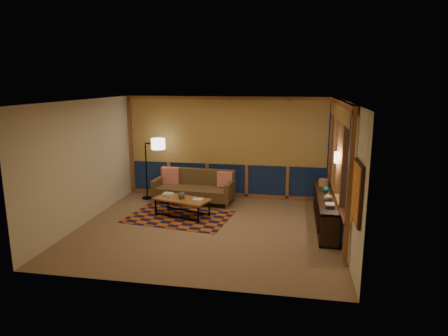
% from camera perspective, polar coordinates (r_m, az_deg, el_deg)
% --- Properties ---
extents(floor, '(5.50, 5.00, 0.01)m').
position_cam_1_polar(floor, '(8.65, -2.34, -8.60)').
color(floor, '#806752').
rests_on(floor, ground).
extents(ceiling, '(5.50, 5.00, 0.01)m').
position_cam_1_polar(ceiling, '(8.09, -2.50, 9.57)').
color(ceiling, beige).
rests_on(ceiling, walls).
extents(walls, '(5.51, 5.01, 2.70)m').
position_cam_1_polar(walls, '(8.26, -2.42, 0.17)').
color(walls, beige).
rests_on(walls, floor).
extents(window_wall_back, '(5.30, 0.16, 2.60)m').
position_cam_1_polar(window_wall_back, '(10.61, 0.41, 2.89)').
color(window_wall_back, '#B26F39').
rests_on(window_wall_back, walls).
extents(window_wall_right, '(0.16, 3.70, 2.60)m').
position_cam_1_polar(window_wall_right, '(8.71, 15.96, 0.34)').
color(window_wall_right, '#B26F39').
rests_on(window_wall_right, walls).
extents(wall_art, '(0.06, 0.74, 0.94)m').
position_cam_1_polar(wall_art, '(6.33, 18.43, -3.32)').
color(wall_art, red).
rests_on(wall_art, walls).
extents(wall_sconce, '(0.12, 0.18, 0.22)m').
position_cam_1_polar(wall_sconce, '(8.52, 15.74, 1.46)').
color(wall_sconce, '#F5E7CC').
rests_on(wall_sconce, walls).
extents(sofa, '(2.07, 0.95, 0.83)m').
position_cam_1_polar(sofa, '(10.31, -4.35, -2.75)').
color(sofa, brown).
rests_on(sofa, floor).
extents(pillow_left, '(0.46, 0.19, 0.44)m').
position_cam_1_polar(pillow_left, '(10.70, -7.61, -1.03)').
color(pillow_left, '#D50105').
rests_on(pillow_left, sofa).
extents(pillow_right, '(0.39, 0.14, 0.39)m').
position_cam_1_polar(pillow_right, '(10.22, 0.10, -1.72)').
color(pillow_right, '#D50105').
rests_on(pillow_right, sofa).
extents(area_rug, '(2.48, 1.82, 0.01)m').
position_cam_1_polar(area_rug, '(9.37, -6.45, -6.96)').
color(area_rug, '#B15018').
rests_on(area_rug, floor).
extents(coffee_table, '(1.39, 0.94, 0.43)m').
position_cam_1_polar(coffee_table, '(9.38, -5.97, -5.59)').
color(coffee_table, '#B26F39').
rests_on(coffee_table, floor).
extents(book_stack_a, '(0.27, 0.23, 0.07)m').
position_cam_1_polar(book_stack_a, '(9.56, -8.00, -3.75)').
color(book_stack_a, silver).
rests_on(book_stack_a, coffee_table).
extents(book_stack_b, '(0.25, 0.20, 0.05)m').
position_cam_1_polar(book_stack_b, '(9.09, -3.75, -4.57)').
color(book_stack_b, silver).
rests_on(book_stack_b, coffee_table).
extents(ceramic_pot, '(0.22, 0.22, 0.17)m').
position_cam_1_polar(ceramic_pot, '(9.28, -6.08, -3.88)').
color(ceramic_pot, black).
rests_on(ceramic_pot, coffee_table).
extents(floor_lamp, '(0.60, 0.44, 1.65)m').
position_cam_1_polar(floor_lamp, '(10.77, -11.05, -0.05)').
color(floor_lamp, black).
rests_on(floor_lamp, floor).
extents(bookshelf, '(0.40, 2.66, 0.67)m').
position_cam_1_polar(bookshelf, '(9.02, 14.33, -5.86)').
color(bookshelf, black).
rests_on(bookshelf, floor).
extents(basket, '(0.24, 0.24, 0.17)m').
position_cam_1_polar(basket, '(9.67, 14.01, -2.04)').
color(basket, '#9B764C').
rests_on(basket, bookshelf).
extents(teal_bowl, '(0.17, 0.17, 0.14)m').
position_cam_1_polar(teal_bowl, '(9.15, 14.35, -2.96)').
color(teal_bowl, '#146362').
rests_on(teal_bowl, bookshelf).
extents(vase, '(0.21, 0.21, 0.18)m').
position_cam_1_polar(vase, '(8.53, 14.66, -3.95)').
color(vase, tan).
rests_on(vase, bookshelf).
extents(shelf_book_stack, '(0.20, 0.26, 0.07)m').
position_cam_1_polar(shelf_book_stack, '(8.13, 14.87, -5.19)').
color(shelf_book_stack, silver).
rests_on(shelf_book_stack, bookshelf).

